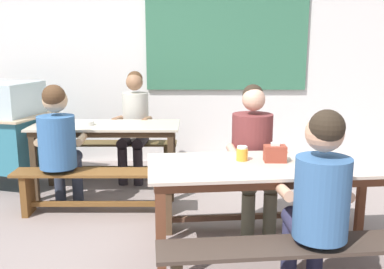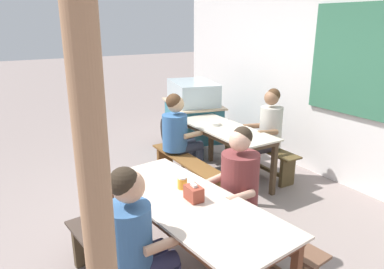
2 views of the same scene
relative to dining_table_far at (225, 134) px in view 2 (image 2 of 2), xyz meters
name	(u,v)px [view 2 (image 2 of 2)]	position (x,y,z in m)	size (l,w,h in m)	color
ground_plane	(175,227)	(0.72, -1.19, -0.68)	(40.00, 40.00, 0.00)	gray
backdrop_wall	(343,75)	(0.74, 1.35, 0.80)	(7.29, 0.23, 2.82)	white
dining_table_far	(225,134)	(0.00, 0.00, 0.00)	(1.56, 0.63, 0.76)	beige
dining_table_near	(189,209)	(1.53, -1.49, 0.01)	(1.91, 0.94, 0.76)	beige
bench_far_back	(257,153)	(0.00, 0.60, -0.40)	(1.46, 0.29, 0.43)	#4F3D20
bench_far_front	(188,169)	(0.00, -0.60, -0.39)	(1.54, 0.28, 0.43)	brown
bench_near_back	(240,228)	(1.47, -0.89, -0.39)	(1.77, 0.43, 0.43)	brown
food_cart	(193,111)	(-1.35, 0.30, 0.00)	(1.63, 1.11, 1.18)	teal
person_near_front	(136,235)	(1.70, -2.02, 0.04)	(0.45, 0.53, 1.25)	#313153
person_right_near_table	(235,187)	(1.44, -0.95, 0.04)	(0.49, 0.55, 1.27)	#666650
person_center_facing	(267,129)	(0.23, 0.54, 0.04)	(0.45, 0.55, 1.28)	#2A2328
person_left_back_turned	(179,131)	(-0.34, -0.54, 0.04)	(0.47, 0.59, 1.24)	#2D3546
tissue_box	(194,193)	(1.53, -1.45, 0.15)	(0.16, 0.11, 0.14)	#953C2B
condiment_jar	(182,183)	(1.30, -1.42, 0.14)	(0.08, 0.08, 0.11)	gold
soup_bowl	(215,124)	(-0.19, -0.04, 0.11)	(0.16, 0.16, 0.04)	silver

